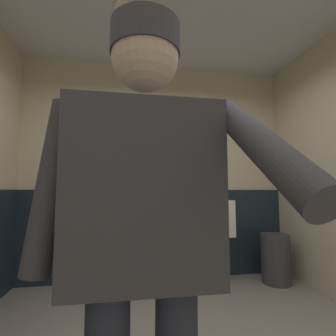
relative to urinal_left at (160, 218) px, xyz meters
name	(u,v)px	position (x,y,z in m)	size (l,w,h in m)	color
wall_back	(158,169)	(0.00, 0.22, 0.63)	(4.04, 0.12, 2.82)	beige
wainscot_band_back	(158,234)	(0.00, 0.14, -0.21)	(3.44, 0.03, 1.13)	#19232D
downlight_far	(122,6)	(-0.48, -0.95, 2.03)	(0.14, 0.14, 0.03)	white
urinal_left	(160,218)	(0.00, 0.00, 0.00)	(0.40, 0.34, 1.24)	white
urinal_middle	(217,217)	(0.75, 0.00, 0.00)	(0.40, 0.34, 1.24)	white
privacy_divider_panel	(190,204)	(0.38, -0.07, 0.17)	(0.04, 0.40, 0.90)	#4C4C51
person	(144,221)	(-0.37, -2.30, 0.24)	(0.71, 0.60, 1.70)	#2D3342
trash_bin	(276,258)	(1.40, -0.25, -0.48)	(0.34, 0.34, 0.59)	#38383D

